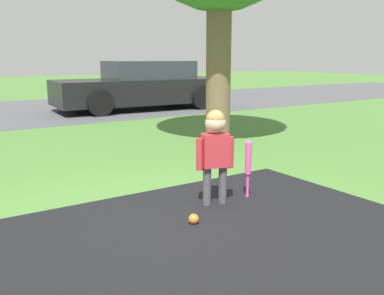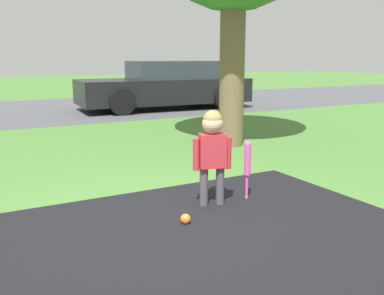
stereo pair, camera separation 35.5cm
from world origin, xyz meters
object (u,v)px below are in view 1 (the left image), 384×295
at_px(parked_car, 143,86).
at_px(sports_ball, 194,219).
at_px(baseball_bat, 248,161).
at_px(child, 215,144).

bearing_deg(parked_car, sports_ball, 69.71).
height_order(baseball_bat, sports_ball, baseball_bat).
xyz_separation_m(baseball_bat, sports_ball, (-0.84, -0.28, -0.34)).
bearing_deg(parked_car, baseball_bat, 74.53).
bearing_deg(child, baseball_bat, 12.85).
height_order(baseball_bat, parked_car, parked_car).
height_order(child, baseball_bat, child).
xyz_separation_m(child, sports_ball, (-0.45, -0.31, -0.55)).
bearing_deg(sports_ball, parked_car, 66.01).
bearing_deg(sports_ball, child, 34.59).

